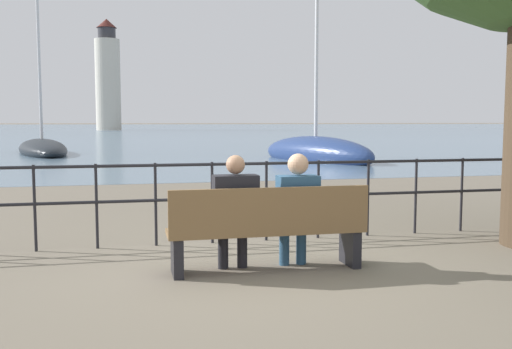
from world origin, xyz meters
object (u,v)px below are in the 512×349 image
seated_person_right (297,205)px  sailboat_1 (316,153)px  sailboat_0 (42,148)px  harbor_lighthouse (108,79)px  park_bench (268,230)px  seated_person_left (235,208)px

seated_person_right → sailboat_1: sailboat_1 is taller
sailboat_0 → harbor_lighthouse: 76.19m
park_bench → sailboat_0: size_ratio=0.16×
seated_person_right → harbor_lighthouse: (-4.60, 99.43, 8.38)m
seated_person_left → harbor_lighthouse: 99.86m
seated_person_left → sailboat_1: sailboat_1 is taller
harbor_lighthouse → sailboat_1: bearing=-83.0°
park_bench → seated_person_left: (-0.34, 0.08, 0.23)m
seated_person_left → sailboat_0: bearing=102.1°
seated_person_right → sailboat_1: size_ratio=0.15×
sailboat_0 → harbor_lighthouse: harbor_lighthouse is taller
harbor_lighthouse → park_bench: bearing=-87.5°
park_bench → sailboat_0: (-5.42, 23.83, -0.16)m
seated_person_left → seated_person_right: 0.67m
park_bench → seated_person_left: size_ratio=1.70×
seated_person_left → harbor_lighthouse: size_ratio=0.06×
sailboat_1 → harbor_lighthouse: size_ratio=0.43×
sailboat_0 → sailboat_1: 13.83m
park_bench → harbor_lighthouse: 99.97m
park_bench → seated_person_right: bearing=13.3°
sailboat_1 → harbor_lighthouse: 84.58m
seated_person_left → sailboat_1: (6.32, 15.93, -0.36)m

